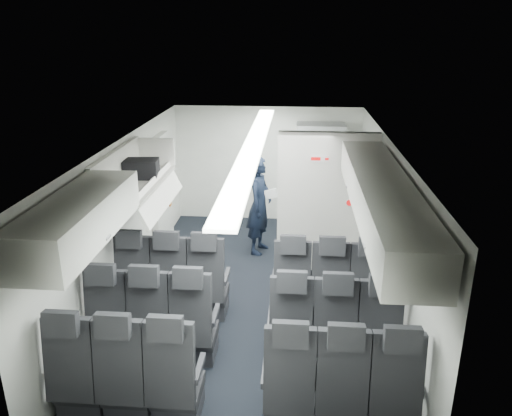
% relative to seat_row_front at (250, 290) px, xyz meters
% --- Properties ---
extents(cabin_shell, '(3.41, 6.01, 2.16)m').
position_rel_seat_row_front_xyz_m(cabin_shell, '(0.00, 0.53, 0.72)').
color(cabin_shell, black).
rests_on(cabin_shell, ground).
extents(seat_row_front, '(3.33, 0.56, 1.24)m').
position_rel_seat_row_front_xyz_m(seat_row_front, '(0.00, 0.00, 0.00)').
color(seat_row_front, black).
rests_on(seat_row_front, cabin_shell).
extents(seat_row_mid, '(3.33, 0.56, 1.24)m').
position_rel_seat_row_front_xyz_m(seat_row_mid, '(0.00, -0.90, 0.00)').
color(seat_row_mid, black).
rests_on(seat_row_mid, cabin_shell).
extents(seat_row_rear, '(3.33, 0.56, 1.24)m').
position_rel_seat_row_front_xyz_m(seat_row_rear, '(0.00, -1.80, 0.00)').
color(seat_row_rear, black).
rests_on(seat_row_rear, cabin_shell).
extents(overhead_bin_left_rear, '(0.53, 1.80, 0.40)m').
position_rel_seat_row_front_xyz_m(overhead_bin_left_rear, '(-1.40, -1.47, 1.46)').
color(overhead_bin_left_rear, white).
rests_on(overhead_bin_left_rear, cabin_shell).
extents(overhead_bin_left_front_open, '(0.64, 1.70, 0.72)m').
position_rel_seat_row_front_xyz_m(overhead_bin_left_front_open, '(-1.44, 0.28, 1.33)').
color(overhead_bin_left_front_open, '#9E9E93').
rests_on(overhead_bin_left_front_open, cabin_shell).
extents(overhead_bin_right_rear, '(0.53, 1.80, 0.40)m').
position_rel_seat_row_front_xyz_m(overhead_bin_right_rear, '(1.40, -1.47, 1.46)').
color(overhead_bin_right_rear, white).
rests_on(overhead_bin_right_rear, cabin_shell).
extents(overhead_bin_right_front, '(0.53, 1.70, 0.40)m').
position_rel_seat_row_front_xyz_m(overhead_bin_right_front, '(1.40, 0.28, 1.46)').
color(overhead_bin_right_front, white).
rests_on(overhead_bin_right_front, cabin_shell).
extents(bulkhead_partition, '(1.40, 0.15, 2.13)m').
position_rel_seat_row_front_xyz_m(bulkhead_partition, '(0.98, 1.33, 0.67)').
color(bulkhead_partition, silver).
rests_on(bulkhead_partition, cabin_shell).
extents(galley_unit, '(0.85, 0.52, 1.90)m').
position_rel_seat_row_front_xyz_m(galley_unit, '(0.95, 3.25, 0.55)').
color(galley_unit, '#939399').
rests_on(galley_unit, cabin_shell).
extents(boarding_door, '(0.12, 1.27, 1.86)m').
position_rel_seat_row_front_xyz_m(boarding_door, '(-1.64, 2.09, 0.55)').
color(boarding_door, silver).
rests_on(boarding_door, cabin_shell).
extents(flight_attendant, '(0.52, 0.66, 1.60)m').
position_rel_seat_row_front_xyz_m(flight_attendant, '(-0.04, 2.04, 0.40)').
color(flight_attendant, black).
rests_on(flight_attendant, ground).
extents(carry_on_bag, '(0.45, 0.34, 0.25)m').
position_rel_seat_row_front_xyz_m(carry_on_bag, '(-1.42, 0.50, 1.38)').
color(carry_on_bag, black).
rests_on(carry_on_bag, overhead_bin_left_front_open).
extents(papers, '(0.21, 0.04, 0.14)m').
position_rel_seat_row_front_xyz_m(papers, '(0.15, 1.99, 0.61)').
color(papers, white).
rests_on(papers, flight_attendant).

